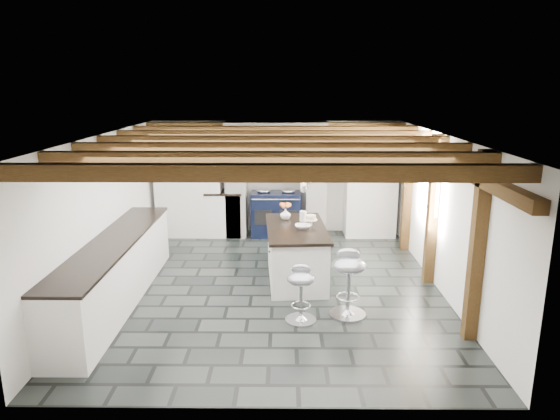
{
  "coord_description": "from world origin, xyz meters",
  "views": [
    {
      "loc": [
        0.17,
        -7.15,
        3.0
      ],
      "look_at": [
        0.1,
        0.4,
        1.1
      ],
      "focal_mm": 32.0,
      "sensor_mm": 36.0,
      "label": 1
    }
  ],
  "objects_px": {
    "range_cooker": "(276,213)",
    "bar_stool_far": "(301,287)",
    "kitchen_island": "(296,252)",
    "bar_stool_near": "(349,276)"
  },
  "relations": [
    {
      "from": "range_cooker",
      "to": "bar_stool_near",
      "type": "xyz_separation_m",
      "value": [
        1.02,
        -3.68,
        0.1
      ]
    },
    {
      "from": "range_cooker",
      "to": "bar_stool_far",
      "type": "bearing_deg",
      "value": -84.25
    },
    {
      "from": "range_cooker",
      "to": "bar_stool_near",
      "type": "relative_size",
      "value": 1.1
    },
    {
      "from": "kitchen_island",
      "to": "bar_stool_far",
      "type": "relative_size",
      "value": 2.37
    },
    {
      "from": "kitchen_island",
      "to": "bar_stool_near",
      "type": "xyz_separation_m",
      "value": [
        0.66,
        -1.3,
        0.13
      ]
    },
    {
      "from": "range_cooker",
      "to": "kitchen_island",
      "type": "relative_size",
      "value": 0.56
    },
    {
      "from": "range_cooker",
      "to": "bar_stool_far",
      "type": "relative_size",
      "value": 1.32
    },
    {
      "from": "kitchen_island",
      "to": "bar_stool_far",
      "type": "bearing_deg",
      "value": -92.22
    },
    {
      "from": "range_cooker",
      "to": "kitchen_island",
      "type": "bearing_deg",
      "value": -81.58
    },
    {
      "from": "range_cooker",
      "to": "bar_stool_near",
      "type": "distance_m",
      "value": 3.82
    }
  ]
}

